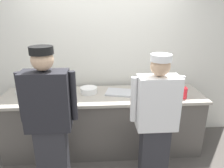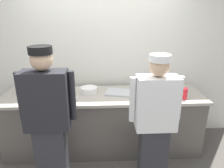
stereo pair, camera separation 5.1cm
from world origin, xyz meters
TOP-DOWN VIEW (x-y plane):
  - ground_plane at (0.00, 0.00)m, footprint 9.00×9.00m
  - wall_back at (0.00, 0.90)m, footprint 4.54×0.10m
  - prep_counter at (0.00, 0.39)m, footprint 2.90×0.75m
  - chef_near_left at (-0.60, -0.35)m, footprint 0.62×0.24m
  - chef_center at (0.59, -0.34)m, footprint 0.59×0.24m
  - plate_stack_front at (-0.21, 0.47)m, footprint 0.25×0.25m
  - mixing_bowl_steel at (0.97, 0.41)m, footprint 0.33×0.33m
  - sheet_tray at (0.29, 0.42)m, footprint 0.54×0.40m
  - squeeze_bottle_primary at (-0.71, 0.18)m, footprint 0.06×0.06m
  - squeeze_bottle_secondary at (1.12, 0.17)m, footprint 0.06×0.06m
  - ramekin_green_sauce at (-0.41, 0.20)m, footprint 0.11×0.11m
  - ramekin_orange_sauce at (-1.21, 0.49)m, footprint 0.10×0.10m
  - deli_cup at (-0.79, 0.39)m, footprint 0.09×0.09m
  - chefs_knife at (-0.59, 0.44)m, footprint 0.28×0.03m

SIDE VIEW (x-z plane):
  - ground_plane at x=0.00m, z-range 0.00..0.00m
  - prep_counter at x=0.00m, z-range 0.00..0.90m
  - chef_center at x=0.59m, z-range 0.05..1.68m
  - chefs_knife at x=-0.59m, z-range 0.89..0.91m
  - sheet_tray at x=0.29m, z-range 0.90..0.92m
  - ramekin_green_sauce at x=-0.41m, z-range 0.90..0.94m
  - chef_near_left at x=-0.60m, z-range 0.06..1.78m
  - ramekin_orange_sauce at x=-1.21m, z-range 0.90..0.95m
  - plate_stack_front at x=-0.21m, z-range 0.90..0.98m
  - deli_cup at x=-0.79m, z-range 0.90..0.99m
  - mixing_bowl_steel at x=0.97m, z-range 0.90..1.02m
  - squeeze_bottle_secondary at x=1.12m, z-range 0.89..1.08m
  - squeeze_bottle_primary at x=-0.71m, z-range 0.89..1.09m
  - wall_back at x=0.00m, z-range 0.00..2.96m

